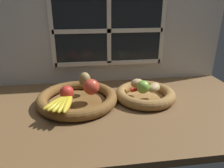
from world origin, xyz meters
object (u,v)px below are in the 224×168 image
fruit_bowl_right (145,95)px  potato_oblong (137,83)px  lime_near (143,87)px  chili_pepper (144,89)px  banana_bunch_front (63,103)px  potato_small (154,88)px  fruit_bowl_left (77,99)px  apple_red_right (91,87)px  pear_brown (85,80)px  apple_red_front (67,93)px

fruit_bowl_right → potato_oblong: bearing=142.1°
lime_near → chili_pepper: 3.99cm
banana_bunch_front → chili_pepper: bearing=15.9°
chili_pepper → potato_small: bearing=-38.4°
fruit_bowl_left → lime_near: bearing=-7.1°
potato_oblong → potato_small: bearing=-41.4°
lime_near → chili_pepper: bearing=61.9°
apple_red_right → potato_small: apple_red_right is taller
pear_brown → banana_bunch_front: (-9.81, -19.90, -2.50)cm
apple_red_right → chili_pepper: apple_red_right is taller
fruit_bowl_left → banana_bunch_front: size_ratio=2.23×
apple_red_right → apple_red_front: 11.85cm
fruit_bowl_right → apple_red_right: (-27.29, -1.93, 6.62)cm
fruit_bowl_right → chili_pepper: (-1.04, -0.96, 3.86)cm
apple_red_front → fruit_bowl_left: bearing=52.4°
potato_oblong → apple_red_front: bearing=-166.5°
apple_red_front → banana_bunch_front: (-1.43, -6.53, -1.73)cm
chili_pepper → lime_near: bearing=-128.4°
lime_near → chili_pepper: size_ratio=0.45×
apple_red_right → apple_red_front: apple_red_right is taller
fruit_bowl_right → potato_small: 6.81cm
fruit_bowl_right → potato_small: potato_small is taller
apple_red_front → pear_brown: (8.37, 13.37, 0.77)cm
potato_small → banana_bunch_front: bearing=-168.4°
apple_red_front → pear_brown: size_ratio=0.81×
fruit_bowl_left → potato_oblong: potato_oblong is taller
pear_brown → potato_small: size_ratio=0.95×
banana_bunch_front → potato_oblong: potato_oblong is taller
apple_red_right → chili_pepper: bearing=2.1°
banana_bunch_front → potato_small: (43.24, 8.84, 0.73)cm
chili_pepper → banana_bunch_front: bearing=-174.4°
lime_near → apple_red_right: bearing=175.4°
banana_bunch_front → lime_near: lime_near is taller
chili_pepper → apple_red_front: bearing=176.6°
apple_red_front → potato_small: size_ratio=0.77×
fruit_bowl_left → fruit_bowl_right: size_ratio=1.29×
potato_small → potato_oblong: size_ratio=1.24×
banana_bunch_front → potato_oblong: 39.30cm
potato_small → lime_near: bearing=-173.3°
fruit_bowl_left → fruit_bowl_right: same height
apple_red_front → potato_oblong: (34.91, 8.40, -0.79)cm
fruit_bowl_left → pear_brown: 11.14cm
fruit_bowl_right → pear_brown: (-30.18, 7.81, 6.79)cm
fruit_bowl_right → apple_red_front: bearing=-171.8°
potato_small → chili_pepper: size_ratio=0.59×
potato_oblong → chili_pepper: (2.61, -3.80, -1.37)cm
potato_small → apple_red_front: bearing=-176.8°
pear_brown → potato_oblong: (26.53, -4.97, -1.56)cm
lime_near → potato_oblong: bearing=98.6°
pear_brown → lime_near: pear_brown is taller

